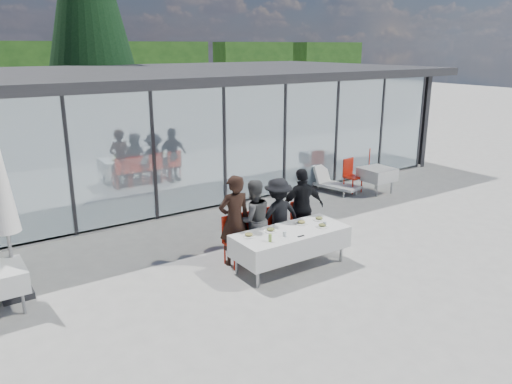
% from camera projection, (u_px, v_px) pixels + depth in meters
% --- Properties ---
extents(ground, '(90.00, 90.00, 0.00)m').
position_uv_depth(ground, '(286.00, 270.00, 9.56)').
color(ground, '#9E9C96').
rests_on(ground, ground).
extents(pavilion, '(14.80, 8.80, 3.44)m').
position_uv_depth(pavilion, '(186.00, 108.00, 16.52)').
color(pavilion, gray).
rests_on(pavilion, ground).
extents(dining_table, '(2.26, 0.96, 0.75)m').
position_uv_depth(dining_table, '(291.00, 241.00, 9.52)').
color(dining_table, silver).
rests_on(dining_table, ground).
extents(diner_a, '(0.71, 0.71, 1.79)m').
position_uv_depth(diner_a, '(234.00, 220.00, 9.60)').
color(diner_a, black).
rests_on(diner_a, ground).
extents(diner_chair_a, '(0.44, 0.44, 0.97)m').
position_uv_depth(diner_chair_a, '(235.00, 238.00, 9.70)').
color(diner_chair_a, red).
rests_on(diner_chair_a, ground).
extents(diner_b, '(0.92, 0.92, 1.64)m').
position_uv_depth(diner_b, '(253.00, 220.00, 9.85)').
color(diner_b, '#4D4D4D').
rests_on(diner_b, ground).
extents(diner_chair_b, '(0.44, 0.44, 0.97)m').
position_uv_depth(diner_chair_b, '(253.00, 233.00, 9.93)').
color(diner_chair_b, red).
rests_on(diner_chair_b, ground).
extents(diner_c, '(1.10, 1.10, 1.58)m').
position_uv_depth(diner_c, '(278.00, 216.00, 10.19)').
color(diner_c, black).
rests_on(diner_c, ground).
extents(diner_chair_c, '(0.44, 0.44, 0.97)m').
position_uv_depth(diner_chair_c, '(278.00, 227.00, 10.26)').
color(diner_chair_c, red).
rests_on(diner_chair_c, ground).
extents(diner_d, '(1.17, 1.17, 1.69)m').
position_uv_depth(diner_d, '(302.00, 208.00, 10.51)').
color(diner_d, black).
rests_on(diner_d, ground).
extents(diner_chair_d, '(0.44, 0.44, 0.97)m').
position_uv_depth(diner_chair_d, '(302.00, 221.00, 10.59)').
color(diner_chair_d, red).
rests_on(diner_chair_d, ground).
extents(plate_a, '(0.25, 0.25, 0.07)m').
position_uv_depth(plate_a, '(249.00, 235.00, 9.17)').
color(plate_a, white).
rests_on(plate_a, dining_table).
extents(plate_b, '(0.25, 0.25, 0.07)m').
position_uv_depth(plate_b, '(271.00, 230.00, 9.43)').
color(plate_b, white).
rests_on(plate_b, dining_table).
extents(plate_c, '(0.25, 0.25, 0.07)m').
position_uv_depth(plate_c, '(301.00, 223.00, 9.83)').
color(plate_c, white).
rests_on(plate_c, dining_table).
extents(plate_d, '(0.25, 0.25, 0.07)m').
position_uv_depth(plate_d, '(319.00, 219.00, 10.05)').
color(plate_d, white).
rests_on(plate_d, dining_table).
extents(plate_extra, '(0.25, 0.25, 0.07)m').
position_uv_depth(plate_extra, '(322.00, 226.00, 9.66)').
color(plate_extra, white).
rests_on(plate_extra, dining_table).
extents(juice_bottle, '(0.06, 0.06, 0.14)m').
position_uv_depth(juice_bottle, '(270.00, 238.00, 8.93)').
color(juice_bottle, '#9BC250').
rests_on(juice_bottle, dining_table).
extents(drinking_glasses, '(1.04, 0.08, 0.10)m').
position_uv_depth(drinking_glasses, '(305.00, 229.00, 9.42)').
color(drinking_glasses, silver).
rests_on(drinking_glasses, dining_table).
extents(folded_eyeglasses, '(0.14, 0.03, 0.01)m').
position_uv_depth(folded_eyeglasses, '(301.00, 236.00, 9.18)').
color(folded_eyeglasses, black).
rests_on(folded_eyeglasses, dining_table).
extents(spare_table_right, '(0.86, 0.86, 0.74)m').
position_uv_depth(spare_table_right, '(377.00, 174.00, 14.40)').
color(spare_table_right, silver).
rests_on(spare_table_right, ground).
extents(spare_chair_a, '(0.50, 0.50, 0.97)m').
position_uv_depth(spare_chair_a, '(351.00, 174.00, 14.55)').
color(spare_chair_a, red).
rests_on(spare_chair_a, ground).
extents(spare_chair_b, '(0.59, 0.59, 0.97)m').
position_uv_depth(spare_chair_b, '(367.00, 160.00, 16.25)').
color(spare_chair_b, red).
rests_on(spare_chair_b, ground).
extents(market_umbrella, '(0.50, 0.50, 3.00)m').
position_uv_depth(market_umbrella, '(1.00, 189.00, 7.98)').
color(market_umbrella, black).
rests_on(market_umbrella, ground).
extents(lounger, '(0.92, 1.44, 0.72)m').
position_uv_depth(lounger, '(332.00, 182.00, 14.69)').
color(lounger, white).
rests_on(lounger, ground).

